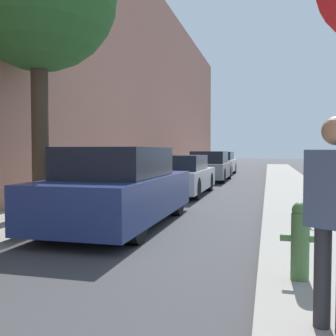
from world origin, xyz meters
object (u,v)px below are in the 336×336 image
object	(u,v)px
fire_hydrant	(300,240)
pedestrian	(335,210)
bicycle	(315,201)
parked_car_navy	(120,188)
parked_car_white	(220,163)
parked_car_silver	(180,176)
parked_car_grey	(210,167)

from	to	relation	value
fire_hydrant	pedestrian	size ratio (longest dim) A/B	0.51
bicycle	parked_car_navy	bearing A→B (deg)	-149.08
bicycle	parked_car_white	bearing A→B (deg)	118.26
parked_car_silver	fire_hydrant	world-z (taller)	parked_car_silver
bicycle	pedestrian	bearing A→B (deg)	-79.88
bicycle	parked_car_grey	bearing A→B (deg)	123.80
parked_car_grey	fire_hydrant	bearing A→B (deg)	-78.14
parked_car_navy	parked_car_grey	distance (m)	11.97
parked_car_navy	pedestrian	bearing A→B (deg)	-50.96
parked_car_white	pedestrian	xyz separation A→B (m)	(3.45, -21.60, 0.37)
parked_car_grey	bicycle	distance (m)	11.50
parked_car_silver	pedestrian	bearing A→B (deg)	-70.92
parked_car_white	bicycle	distance (m)	16.82
parked_car_navy	parked_car_white	distance (m)	17.46
parked_car_grey	bicycle	bearing A→B (deg)	-71.10
pedestrian	parked_car_grey	bearing A→B (deg)	135.18
fire_hydrant	pedestrian	distance (m)	1.31
parked_car_navy	bicycle	size ratio (longest dim) A/B	2.83
parked_car_silver	pedestrian	size ratio (longest dim) A/B	2.70
parked_car_navy	fire_hydrant	distance (m)	4.36
fire_hydrant	pedestrian	world-z (taller)	pedestrian
fire_hydrant	parked_car_white	bearing A→B (deg)	99.17
parked_car_navy	parked_car_white	bearing A→B (deg)	90.28
bicycle	parked_car_silver	bearing A→B (deg)	144.69
parked_car_navy	pedestrian	distance (m)	5.35
parked_car_white	bicycle	size ratio (longest dim) A/B	2.83
parked_car_navy	parked_car_silver	size ratio (longest dim) A/B	1.06
pedestrian	bicycle	bearing A→B (deg)	118.88
fire_hydrant	parked_car_navy	bearing A→B (deg)	137.40
fire_hydrant	bicycle	distance (m)	4.09
parked_car_white	fire_hydrant	size ratio (longest dim) A/B	5.61
parked_car_silver	pedestrian	xyz separation A→B (m)	(3.41, -9.86, 0.40)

